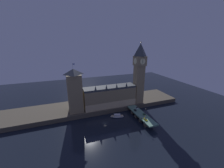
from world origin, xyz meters
TOP-DOWN VIEW (x-y plane):
  - ground_plane at (0.00, 0.00)m, footprint 400.00×400.00m
  - embankment at (0.00, 39.00)m, footprint 220.00×42.00m
  - parliament_hall at (15.23, 28.68)m, footprint 63.49×16.71m
  - clock_tower at (53.72, 26.84)m, footprint 13.10×13.21m
  - victoria_tower at (-25.72, 29.29)m, footprint 15.89×15.89m
  - bridge at (39.88, -5.00)m, footprint 10.49×46.00m
  - car_northbound_lead at (37.57, 4.23)m, footprint 1.96×3.82m
  - car_northbound_trail at (37.57, -16.78)m, footprint 2.08×4.68m
  - car_southbound_lead at (42.18, -7.99)m, footprint 1.90×4.58m
  - car_southbound_trail at (42.18, 8.63)m, footprint 2.10×4.07m
  - pedestrian_near_rail at (35.26, -13.25)m, footprint 0.38×0.38m
  - pedestrian_mid_walk at (44.49, -3.45)m, footprint 0.38×0.38m
  - pedestrian_far_rail at (35.26, 9.88)m, footprint 0.38×0.38m
  - street_lamp_near at (34.86, -19.72)m, footprint 1.34×0.60m
  - street_lamp_mid at (44.89, -5.00)m, footprint 1.34×0.60m
  - boat_upstream at (16.64, 7.37)m, footprint 15.89×8.51m

SIDE VIEW (x-z plane):
  - ground_plane at x=0.00m, z-range 0.00..0.00m
  - boat_upstream at x=16.64m, z-range -0.52..3.32m
  - embankment at x=0.00m, z-range 0.00..5.11m
  - bridge at x=39.88m, z-range 0.98..6.88m
  - car_northbound_lead at x=37.57m, z-range 5.86..7.30m
  - car_southbound_trail at x=42.18m, z-range 5.86..7.33m
  - car_southbound_lead at x=42.18m, z-range 5.86..7.34m
  - car_northbound_trail at x=37.57m, z-range 5.86..7.45m
  - pedestrian_near_rail at x=35.26m, z-range 5.95..7.61m
  - pedestrian_far_rail at x=35.26m, z-range 5.96..7.75m
  - pedestrian_mid_walk at x=44.49m, z-range 5.97..7.81m
  - street_lamp_mid at x=44.89m, z-range 6.67..12.76m
  - street_lamp_near at x=34.86m, z-range 6.81..14.05m
  - parliament_hall at x=15.23m, z-range 2.56..32.67m
  - victoria_tower at x=-25.72m, z-range 2.22..57.37m
  - clock_tower at x=53.72m, z-range 7.36..84.15m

